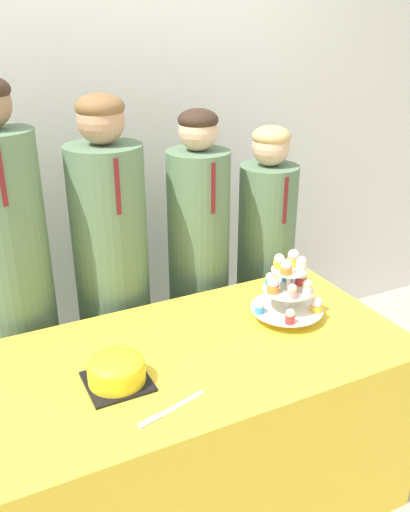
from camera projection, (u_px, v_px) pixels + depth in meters
name	position (u px, v px, depth m)	size (l,w,h in m)	color
wall_back	(99.00, 129.00, 2.61)	(9.00, 0.06, 2.70)	silver
table	(201.00, 430.00, 2.10)	(1.51, 0.79, 0.75)	yellow
round_cake	(116.00, 369.00, 1.75)	(0.20, 0.20, 0.11)	black
cake_knife	(161.00, 415.00, 1.62)	(0.24, 0.08, 0.01)	silver
cupcake_stand	(288.00, 287.00, 2.10)	(0.29, 0.29, 0.28)	silver
student_0	(17.00, 300.00, 2.20)	(0.30, 0.31, 1.66)	#567556
student_1	(114.00, 288.00, 2.39)	(0.32, 0.32, 1.58)	#567556
student_2	(199.00, 277.00, 2.57)	(0.28, 0.29, 1.49)	#567556
student_3	(265.00, 271.00, 2.74)	(0.28, 0.29, 1.39)	#567556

